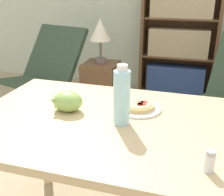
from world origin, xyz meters
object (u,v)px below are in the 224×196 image
at_px(pizza_on_plate, 138,106).
at_px(salt_shaker, 210,161).
at_px(grape_bunch, 67,101).
at_px(bookshelf, 179,41).
at_px(side_table, 101,89).
at_px(lounge_chair_near, 46,87).
at_px(drink_bottle, 122,97).
at_px(table_lamp, 100,32).

relative_size(pizza_on_plate, salt_shaker, 2.91).
xyz_separation_m(grape_bunch, bookshelf, (0.35, 2.37, -0.13)).
height_order(bookshelf, side_table, bookshelf).
bearing_deg(pizza_on_plate, grape_bunch, -160.20).
bearing_deg(lounge_chair_near, grape_bunch, -41.08).
xyz_separation_m(grape_bunch, drink_bottle, (0.27, -0.05, 0.07)).
bearing_deg(bookshelf, lounge_chair_near, -142.34).
bearing_deg(salt_shaker, drink_bottle, 145.59).
bearing_deg(drink_bottle, side_table, 111.87).
bearing_deg(bookshelf, grape_bunch, -98.34).
xyz_separation_m(drink_bottle, bookshelf, (0.07, 2.42, -0.21)).
relative_size(drink_bottle, salt_shaker, 3.38).
xyz_separation_m(side_table, table_lamp, (0.00, 0.00, 0.59)).
bearing_deg(lounge_chair_near, bookshelf, 52.83).
height_order(bookshelf, table_lamp, bookshelf).
xyz_separation_m(drink_bottle, side_table, (-0.63, 1.57, -0.59)).
relative_size(pizza_on_plate, bookshelf, 0.16).
xyz_separation_m(salt_shaker, side_table, (-0.98, 1.81, -0.51)).
relative_size(bookshelf, table_lamp, 3.20).
distance_m(grape_bunch, side_table, 1.64).
relative_size(grape_bunch, lounge_chair_near, 0.16).
height_order(lounge_chair_near, table_lamp, table_lamp).
bearing_deg(drink_bottle, grape_bunch, 169.39).
bearing_deg(grape_bunch, lounge_chair_near, 123.75).
height_order(pizza_on_plate, grape_bunch, grape_bunch).
height_order(pizza_on_plate, drink_bottle, drink_bottle).
relative_size(pizza_on_plate, table_lamp, 0.51).
bearing_deg(pizza_on_plate, drink_bottle, -102.99).
relative_size(grape_bunch, bookshelf, 0.10).
xyz_separation_m(grape_bunch, salt_shaker, (0.63, -0.29, -0.01)).
bearing_deg(bookshelf, drink_bottle, -91.72).
bearing_deg(drink_bottle, salt_shaker, -34.41).
distance_m(grape_bunch, lounge_chair_near, 1.74).
distance_m(drink_bottle, lounge_chair_near, 1.96).
distance_m(lounge_chair_near, table_lamp, 0.82).
height_order(grape_bunch, side_table, grape_bunch).
bearing_deg(drink_bottle, lounge_chair_near, 129.86).
relative_size(pizza_on_plate, grape_bunch, 1.56).
xyz_separation_m(bookshelf, table_lamp, (-0.70, -0.85, 0.21)).
distance_m(drink_bottle, table_lamp, 1.69).
distance_m(grape_bunch, salt_shaker, 0.69).
relative_size(pizza_on_plate, drink_bottle, 0.86).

